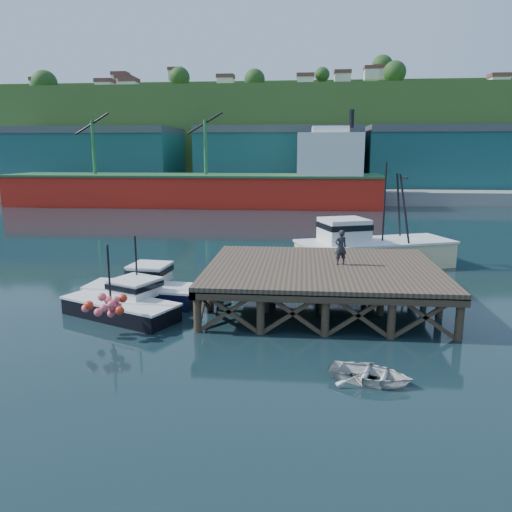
# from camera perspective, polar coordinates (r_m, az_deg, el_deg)

# --- Properties ---
(ground) EXTENTS (300.00, 300.00, 0.00)m
(ground) POSITION_cam_1_polar(r_m,az_deg,el_deg) (27.30, -4.21, -5.19)
(ground) COLOR black
(ground) RESTS_ON ground
(wharf) EXTENTS (12.00, 10.00, 2.62)m
(wharf) POSITION_cam_1_polar(r_m,az_deg,el_deg) (26.26, 7.58, -1.56)
(wharf) COLOR brown
(wharf) RESTS_ON ground
(far_quay) EXTENTS (160.00, 40.00, 2.00)m
(far_quay) POSITION_cam_1_polar(r_m,az_deg,el_deg) (96.08, 2.77, 7.69)
(far_quay) COLOR gray
(far_quay) RESTS_ON ground
(warehouse_left) EXTENTS (32.00, 16.00, 9.00)m
(warehouse_left) POSITION_cam_1_polar(r_m,az_deg,el_deg) (98.93, -18.40, 10.42)
(warehouse_left) COLOR #1A5553
(warehouse_left) RESTS_ON far_quay
(warehouse_mid) EXTENTS (28.00, 16.00, 9.00)m
(warehouse_mid) POSITION_cam_1_polar(r_m,az_deg,el_deg) (90.84, 2.66, 10.92)
(warehouse_mid) COLOR #1A5553
(warehouse_mid) RESTS_ON far_quay
(warehouse_right) EXTENTS (30.00, 16.00, 9.00)m
(warehouse_right) POSITION_cam_1_polar(r_m,az_deg,el_deg) (94.26, 21.50, 10.16)
(warehouse_right) COLOR #1A5553
(warehouse_right) RESTS_ON far_quay
(cargo_ship) EXTENTS (55.50, 10.00, 13.75)m
(cargo_ship) POSITION_cam_1_polar(r_m,az_deg,el_deg) (74.98, -4.56, 8.26)
(cargo_ship) COLOR red
(cargo_ship) RESTS_ON ground
(hillside) EXTENTS (220.00, 50.00, 22.00)m
(hillside) POSITION_cam_1_polar(r_m,az_deg,el_deg) (125.83, 3.48, 13.23)
(hillside) COLOR #2D511E
(hillside) RESTS_ON ground
(boat_navy) EXTENTS (6.22, 3.58, 3.76)m
(boat_navy) POSITION_cam_1_polar(r_m,az_deg,el_deg) (27.61, -12.62, -3.61)
(boat_navy) COLOR black
(boat_navy) RESTS_ON ground
(boat_black) EXTENTS (6.40, 5.34, 3.72)m
(boat_black) POSITION_cam_1_polar(r_m,az_deg,el_deg) (25.53, -14.84, -5.17)
(boat_black) COLOR black
(boat_black) RESTS_ON ground
(trawler) EXTENTS (11.56, 7.43, 7.29)m
(trawler) POSITION_cam_1_polar(r_m,az_deg,el_deg) (35.96, 13.07, 1.16)
(trawler) COLOR beige
(trawler) RESTS_ON ground
(dinghy) EXTENTS (3.40, 2.88, 0.60)m
(dinghy) POSITION_cam_1_polar(r_m,az_deg,el_deg) (18.53, 12.94, -12.99)
(dinghy) COLOR silver
(dinghy) RESTS_ON ground
(dockworker) EXTENTS (0.79, 0.65, 1.85)m
(dockworker) POSITION_cam_1_polar(r_m,az_deg,el_deg) (26.59, 9.65, 0.99)
(dockworker) COLOR black
(dockworker) RESTS_ON wharf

